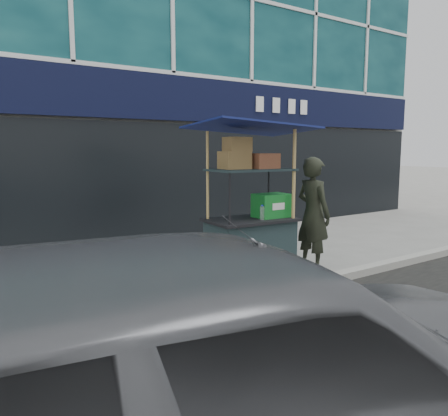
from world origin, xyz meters
TOP-DOWN VIEW (x-y plane):
  - ground at (0.00, 0.00)m, footprint 80.00×80.00m
  - curb at (0.00, -0.20)m, footprint 80.00×0.18m
  - vendor_cart at (-0.46, 0.64)m, footprint 1.72×1.26m
  - vendor_man at (0.57, 0.44)m, footprint 0.43×0.64m
  - parked_car at (-3.33, -2.76)m, footprint 4.89×2.56m

SIDE VIEW (x-z plane):
  - ground at x=0.00m, z-range 0.00..0.00m
  - curb at x=0.00m, z-range 0.00..0.12m
  - vendor_cart at x=-0.46m, z-range -0.34..1.92m
  - parked_car at x=-3.33m, z-range 0.00..1.59m
  - vendor_man at x=0.57m, z-range 0.00..1.75m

